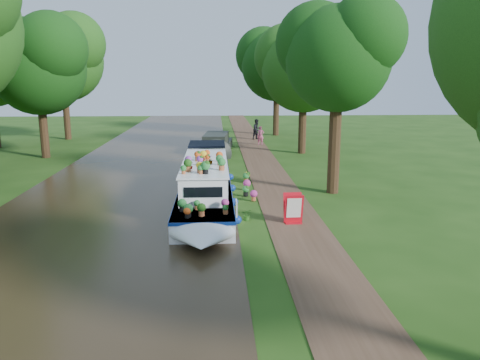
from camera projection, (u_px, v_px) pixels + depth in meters
name	position (u px, v px, depth m)	size (l,w,h in m)	color
ground	(259.00, 211.00, 19.34)	(100.00, 100.00, 0.00)	#1E4210
canal_water	(113.00, 213.00, 19.03)	(10.00, 100.00, 0.02)	black
towpath	(288.00, 210.00, 19.40)	(2.20, 100.00, 0.03)	#4A3222
plant_boat	(205.00, 185.00, 20.30)	(2.29, 13.52, 2.24)	white
tree_near_overhang	(338.00, 51.00, 21.11)	(5.52, 5.28, 8.99)	black
tree_near_mid	(304.00, 63.00, 32.90)	(6.90, 6.60, 9.40)	black
tree_near_far	(277.00, 60.00, 43.48)	(7.59, 7.26, 10.30)	black
tree_far_c	(38.00, 60.00, 30.99)	(7.13, 6.82, 9.59)	black
tree_far_d	(62.00, 54.00, 40.49)	(8.05, 7.70, 10.85)	black
second_boat	(216.00, 145.00, 34.34)	(2.66, 7.37, 1.39)	black
sandwich_board	(293.00, 210.00, 17.60)	(0.71, 0.57, 1.12)	red
pedestrian_pink	(261.00, 135.00, 38.23)	(0.55, 0.36, 1.50)	#D15699
pedestrian_dark	(257.00, 129.00, 41.48)	(0.87, 0.68, 1.79)	black
verge_plant	(247.00, 215.00, 18.05)	(0.41, 0.35, 0.45)	#2A611D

